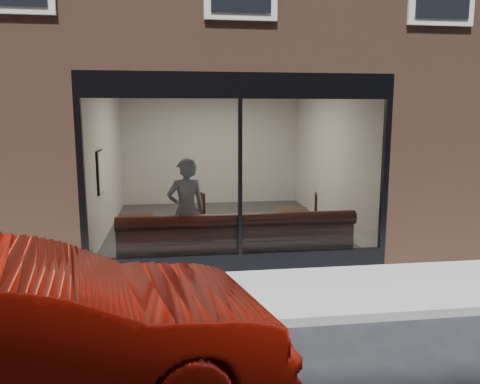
{
  "coord_description": "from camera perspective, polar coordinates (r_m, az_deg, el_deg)",
  "views": [
    {
      "loc": [
        -1.02,
        -5.29,
        2.58
      ],
      "look_at": [
        0.05,
        2.4,
        1.26
      ],
      "focal_mm": 35.0,
      "sensor_mm": 36.0,
      "label": 1
    }
  ],
  "objects": [
    {
      "name": "cafe_ceiling",
      "position": [
        10.36,
        -2.32,
        12.98
      ],
      "size": [
        6.0,
        6.0,
        0.0
      ],
      "primitive_type": "plane",
      "rotation": [
        3.14,
        0.0,
        0.0
      ],
      "color": "white",
      "rests_on": "host_building_upper"
    },
    {
      "name": "cafe_floor",
      "position": [
        10.65,
        -2.2,
        -4.31
      ],
      "size": [
        6.0,
        6.0,
        0.0
      ],
      "primitive_type": "plane",
      "color": "#2D2D30",
      "rests_on": "ground"
    },
    {
      "name": "host_building_pier_right",
      "position": [
        14.15,
        11.84,
        5.43
      ],
      "size": [
        2.5,
        12.0,
        3.2
      ],
      "primitive_type": "cube",
      "color": "brown",
      "rests_on": "ground"
    },
    {
      "name": "cafe_table_right",
      "position": [
        8.97,
        6.26,
        -2.28
      ],
      "size": [
        0.74,
        0.74,
        0.04
      ],
      "primitive_type": "cube",
      "rotation": [
        0.0,
        0.0,
        -0.25
      ],
      "color": "#321F13",
      "rests_on": "cafe_floor"
    },
    {
      "name": "ground",
      "position": [
        5.97,
        2.83,
        -15.98
      ],
      "size": [
        120.0,
        120.0,
        0.0
      ],
      "primitive_type": "plane",
      "color": "black",
      "rests_on": "ground"
    },
    {
      "name": "sidewalk_near",
      "position": [
        6.87,
        1.24,
        -12.38
      ],
      "size": [
        40.0,
        2.0,
        0.01
      ],
      "primitive_type": "cube",
      "color": "gray",
      "rests_on": "ground"
    },
    {
      "name": "cafe_chair_left",
      "position": [
        9.87,
        -5.74,
        -4.16
      ],
      "size": [
        0.46,
        0.46,
        0.03
      ],
      "primitive_type": "cube",
      "rotation": [
        0.0,
        0.0,
        3.44
      ],
      "color": "#321F13",
      "rests_on": "cafe_floor"
    },
    {
      "name": "cafe_table_left",
      "position": [
        8.52,
        -12.47,
        -3.09
      ],
      "size": [
        0.71,
        0.71,
        0.04
      ],
      "primitive_type": "cube",
      "rotation": [
        0.0,
        0.0,
        0.18
      ],
      "color": "#321F13",
      "rests_on": "cafe_floor"
    },
    {
      "name": "host_building_backfill",
      "position": [
        16.35,
        -4.37,
        6.14
      ],
      "size": [
        5.0,
        6.0,
        3.2
      ],
      "primitive_type": "cube",
      "color": "brown",
      "rests_on": "ground"
    },
    {
      "name": "storefront_mullion",
      "position": [
        7.48,
        -0.0,
        1.7
      ],
      "size": [
        0.06,
        0.1,
        2.5
      ],
      "primitive_type": "cube",
      "color": "black",
      "rests_on": "storefront_kick"
    },
    {
      "name": "cafe_wall_back",
      "position": [
        13.35,
        -3.54,
        5.38
      ],
      "size": [
        5.0,
        0.0,
        5.0
      ],
      "primitive_type": "plane",
      "rotation": [
        1.57,
        0.0,
        0.0
      ],
      "color": "silver",
      "rests_on": "ground"
    },
    {
      "name": "cafe_wall_right",
      "position": [
        10.92,
        10.9,
        4.29
      ],
      "size": [
        0.0,
        6.0,
        6.0
      ],
      "primitive_type": "plane",
      "rotation": [
        1.57,
        0.0,
        -1.57
      ],
      "color": "silver",
      "rests_on": "ground"
    },
    {
      "name": "cafe_wall_left",
      "position": [
        10.44,
        -16.02,
        3.85
      ],
      "size": [
        0.0,
        6.0,
        6.0
      ],
      "primitive_type": "plane",
      "rotation": [
        1.57,
        0.0,
        1.57
      ],
      "color": "silver",
      "rests_on": "ground"
    },
    {
      "name": "banquette",
      "position": [
        8.15,
        -0.39,
        -7.17
      ],
      "size": [
        4.0,
        0.55,
        0.45
      ],
      "primitive_type": "cube",
      "color": "#391714",
      "rests_on": "cafe_floor"
    },
    {
      "name": "storefront_kick",
      "position": [
        7.8,
        -0.0,
        -8.54
      ],
      "size": [
        5.0,
        0.1,
        0.3
      ],
      "primitive_type": "cube",
      "color": "black",
      "rests_on": "ground"
    },
    {
      "name": "person",
      "position": [
        8.14,
        -6.56,
        -2.26
      ],
      "size": [
        0.76,
        0.59,
        1.83
      ],
      "primitive_type": "imported",
      "rotation": [
        0.0,
        0.0,
        3.39
      ],
      "color": "#88A2B3",
      "rests_on": "cafe_floor"
    },
    {
      "name": "storefront_header",
      "position": [
        7.42,
        -0.0,
        12.86
      ],
      "size": [
        5.0,
        0.1,
        0.4
      ],
      "primitive_type": "cube",
      "color": "black",
      "rests_on": "host_building_upper"
    },
    {
      "name": "host_building_pier_left",
      "position": [
        13.6,
        -19.56,
        4.92
      ],
      "size": [
        2.5,
        12.0,
        3.2
      ],
      "primitive_type": "cube",
      "color": "brown",
      "rests_on": "ground"
    },
    {
      "name": "parked_car",
      "position": [
        4.41,
        -25.86,
        -16.02
      ],
      "size": [
        4.75,
        2.63,
        1.48
      ],
      "primitive_type": "imported",
      "rotation": [
        0.0,
        0.0,
        1.82
      ],
      "color": "#920F06",
      "rests_on": "ground"
    },
    {
      "name": "storefront_glass",
      "position": [
        7.45,
        0.03,
        1.67
      ],
      "size": [
        4.8,
        0.0,
        4.8
      ],
      "primitive_type": "plane",
      "rotation": [
        1.57,
        0.0,
        0.0
      ],
      "color": "white",
      "rests_on": "storefront_kick"
    },
    {
      "name": "kerb_near",
      "position": [
        5.9,
        2.93,
        -15.66
      ],
      "size": [
        40.0,
        0.1,
        0.12
      ],
      "primitive_type": "cube",
      "color": "gray",
      "rests_on": "ground"
    },
    {
      "name": "wall_poster",
      "position": [
        9.45,
        -16.58,
        2.37
      ],
      "size": [
        0.02,
        0.59,
        0.78
      ],
      "primitive_type": "cube",
      "color": "white",
      "rests_on": "cafe_wall_left"
    },
    {
      "name": "cafe_chair_right",
      "position": [
        9.9,
        8.04,
        -4.16
      ],
      "size": [
        0.45,
        0.45,
        0.03
      ],
      "primitive_type": "cube",
      "rotation": [
        0.0,
        0.0,
        2.89
      ],
      "color": "#321F13",
      "rests_on": "cafe_floor"
    }
  ]
}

